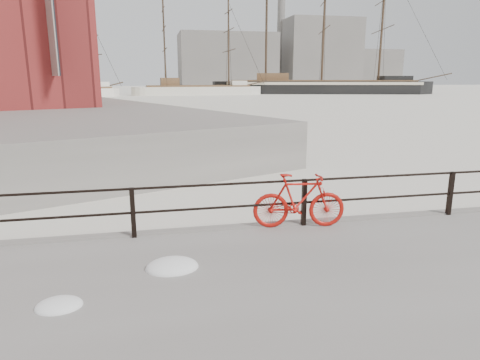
{
  "coord_description": "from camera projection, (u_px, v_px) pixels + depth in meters",
  "views": [
    {
      "loc": [
        -6.59,
        -8.32,
        3.39
      ],
      "look_at": [
        -4.53,
        1.5,
        1.0
      ],
      "focal_mm": 32.0,
      "sensor_mm": 36.0,
      "label": 1
    }
  ],
  "objects": [
    {
      "name": "guardrail",
      "position": [
        450.0,
        193.0,
        9.68
      ],
      "size": [
        28.0,
        0.1,
        1.0
      ],
      "primitive_type": null,
      "color": "black",
      "rests_on": "promenade"
    },
    {
      "name": "industrial_west",
      "position": [
        227.0,
        61.0,
        145.22
      ],
      "size": [
        32.0,
        18.0,
        18.0
      ],
      "primitive_type": "cube",
      "color": "gray",
      "rests_on": "ground"
    },
    {
      "name": "bicycle",
      "position": [
        299.0,
        201.0,
        8.84
      ],
      "size": [
        1.93,
        0.55,
        1.15
      ],
      "primitive_type": "imported",
      "rotation": [
        0.0,
        0.0,
        -0.14
      ],
      "color": "#AD120B",
      "rests_on": "promenade"
    },
    {
      "name": "industrial_east",
      "position": [
        369.0,
        69.0,
        166.8
      ],
      "size": [
        20.0,
        16.0,
        14.0
      ],
      "primitive_type": "cube",
      "color": "gray",
      "rests_on": "ground"
    },
    {
      "name": "ground",
      "position": [
        442.0,
        227.0,
        10.02
      ],
      "size": [
        400.0,
        400.0,
        0.0
      ],
      "primitive_type": "plane",
      "color": "white",
      "rests_on": "ground"
    },
    {
      "name": "barque_black",
      "position": [
        321.0,
        94.0,
        96.8
      ],
      "size": [
        58.04,
        31.62,
        31.6
      ],
      "primitive_type": null,
      "rotation": [
        0.0,
        0.0,
        -0.26
      ],
      "color": "black",
      "rests_on": "ground"
    },
    {
      "name": "schooner_mid",
      "position": [
        198.0,
        95.0,
        89.83
      ],
      "size": [
        29.44,
        13.17,
        20.91
      ],
      "primitive_type": null,
      "rotation": [
        0.0,
        0.0,
        0.03
      ],
      "color": "silver",
      "rests_on": "ground"
    },
    {
      "name": "schooner_left",
      "position": [
        65.0,
        97.0,
        77.84
      ],
      "size": [
        24.73,
        20.62,
        17.4
      ],
      "primitive_type": null,
      "rotation": [
        0.0,
        0.0,
        0.55
      ],
      "color": "silver",
      "rests_on": "ground"
    },
    {
      "name": "smokestack",
      "position": [
        281.0,
        26.0,
        156.12
      ],
      "size": [
        2.8,
        2.8,
        44.0
      ],
      "primitive_type": "cylinder",
      "color": "gray",
      "rests_on": "ground"
    },
    {
      "name": "industrial_mid",
      "position": [
        319.0,
        54.0,
        156.28
      ],
      "size": [
        26.0,
        20.0,
        24.0
      ],
      "primitive_type": "cube",
      "color": "gray",
      "rests_on": "ground"
    }
  ]
}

